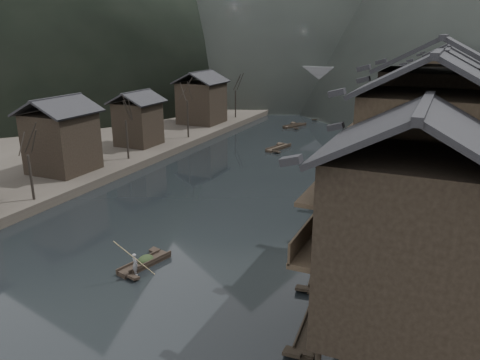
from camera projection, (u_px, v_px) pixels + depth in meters
The scene contains 12 objects.
water at pixel (174, 247), 36.17m from camera, with size 300.00×300.00×0.00m, color black.
left_bank at pixel (126, 120), 84.46m from camera, with size 40.00×200.00×1.20m, color #2D2823.
stilt_houses at pixel (439, 110), 43.39m from camera, with size 9.00×67.60×15.90m.
left_houses at pixel (119, 115), 59.97m from camera, with size 8.10×53.20×8.73m.
bare_trees at pixel (130, 112), 56.35m from camera, with size 3.89×63.21×7.77m.
moored_sampans at pixel (367, 206), 44.11m from camera, with size 3.08×48.93×0.47m.
midriver_boats at pixel (325, 124), 83.57m from camera, with size 14.35×43.61×0.45m.
stone_bridge at pixel (358, 86), 97.15m from camera, with size 40.00×6.00×9.00m.
hero_sampan at pixel (145, 263), 33.18m from camera, with size 1.93×4.65×0.43m.
cargo_heap at pixel (145, 255), 33.21m from camera, with size 1.01×1.32×0.61m, color black.
boatman at pixel (135, 261), 31.37m from camera, with size 0.57×0.37×1.55m, color slate.
bamboo_pole at pixel (135, 228), 30.54m from camera, with size 0.06×0.06×4.39m, color #8C7A51.
Camera 1 is at (18.24, -27.86, 15.89)m, focal length 35.00 mm.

